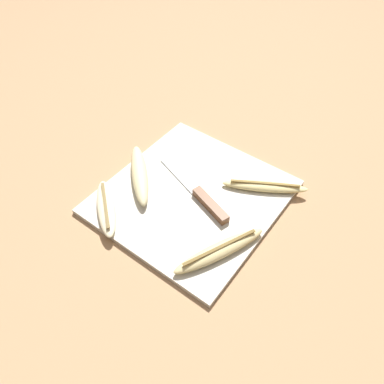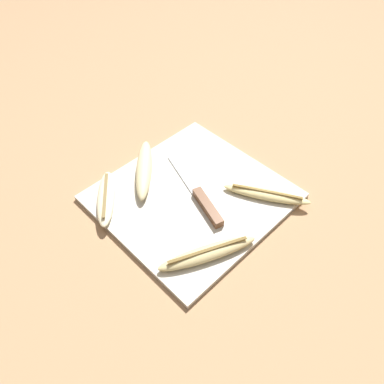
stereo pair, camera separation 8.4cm
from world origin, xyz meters
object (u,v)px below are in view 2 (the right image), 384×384
object	(u,v)px
banana_golden_short	(267,194)
banana_bright_far	(106,198)
banana_soft_right	(144,169)
banana_spotted_left	(208,253)
knife	(203,200)

from	to	relation	value
banana_golden_short	banana_bright_far	bearing A→B (deg)	137.29
banana_bright_far	banana_soft_right	xyz separation A→B (m)	(0.12, 0.01, 0.00)
banana_golden_short	banana_spotted_left	size ratio (longest dim) A/B	0.91
knife	banana_golden_short	world-z (taller)	banana_golden_short
banana_soft_right	banana_spotted_left	bearing A→B (deg)	-102.48
knife	banana_spotted_left	xyz separation A→B (m)	(-0.09, -0.10, 0.00)
banana_spotted_left	banana_golden_short	bearing A→B (deg)	4.20
banana_bright_far	banana_golden_short	bearing A→B (deg)	-42.71
banana_soft_right	banana_bright_far	bearing A→B (deg)	-176.55
knife	banana_spotted_left	bearing A→B (deg)	-113.58
banana_bright_far	banana_spotted_left	distance (m)	0.26
banana_spotted_left	banana_soft_right	distance (m)	0.27
banana_bright_far	banana_soft_right	size ratio (longest dim) A/B	0.89
banana_golden_short	banana_soft_right	bearing A→B (deg)	120.52
banana_golden_short	banana_bright_far	xyz separation A→B (m)	(-0.26, 0.24, 0.00)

